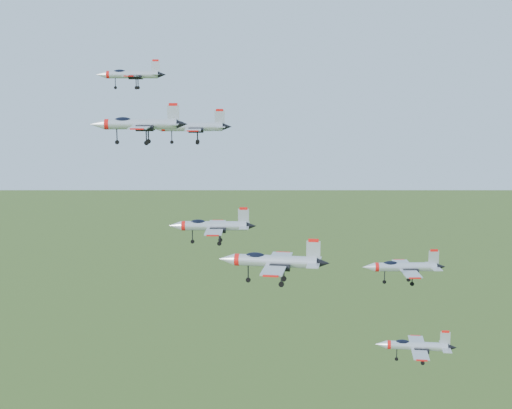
# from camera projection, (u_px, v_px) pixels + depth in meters

# --- Properties ---
(jet_lead) EXTENTS (11.40, 9.54, 3.05)m
(jet_lead) POSITION_uv_depth(u_px,v_px,m) (130.00, 74.00, 115.61)
(jet_lead) COLOR #B1B6BE
(jet_left_high) EXTENTS (11.35, 9.56, 3.05)m
(jet_left_high) POSITION_uv_depth(u_px,v_px,m) (189.00, 127.00, 97.92)
(jet_left_high) COLOR #B1B6BE
(jet_right_high) EXTENTS (11.24, 9.43, 3.01)m
(jet_right_high) POSITION_uv_depth(u_px,v_px,m) (138.00, 124.00, 81.90)
(jet_right_high) COLOR #B1B6BE
(jet_left_low) EXTENTS (13.04, 10.87, 3.48)m
(jet_left_low) POSITION_uv_depth(u_px,v_px,m) (211.00, 226.00, 104.70)
(jet_left_low) COLOR #B1B6BE
(jet_right_low) EXTENTS (13.94, 11.45, 3.74)m
(jet_right_low) POSITION_uv_depth(u_px,v_px,m) (272.00, 261.00, 88.10)
(jet_right_low) COLOR #B1B6BE
(jet_trail) EXTENTS (11.60, 9.72, 3.11)m
(jet_trail) POSITION_uv_depth(u_px,v_px,m) (403.00, 267.00, 98.33)
(jet_trail) COLOR #B1B6BE
(jet_extra) EXTENTS (12.70, 10.45, 3.40)m
(jet_extra) POSITION_uv_depth(u_px,v_px,m) (415.00, 346.00, 112.07)
(jet_extra) COLOR #B1B6BE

